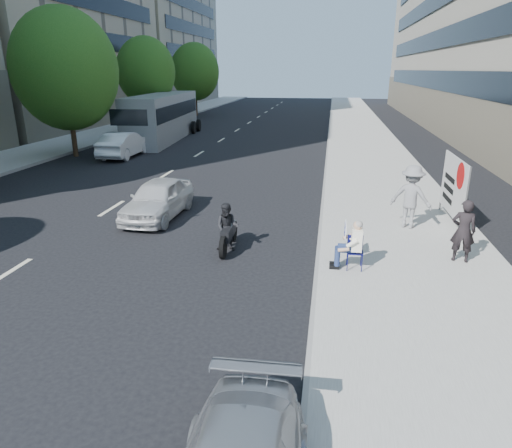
% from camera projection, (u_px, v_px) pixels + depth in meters
% --- Properties ---
extents(ground, '(160.00, 160.00, 0.00)m').
position_uv_depth(ground, '(236.00, 340.00, 8.97)').
color(ground, black).
rests_on(ground, ground).
extents(near_sidewalk, '(5.00, 120.00, 0.15)m').
position_uv_depth(near_sidewalk, '(370.00, 158.00, 27.02)').
color(near_sidewalk, gray).
rests_on(near_sidewalk, ground).
extents(far_sidewalk, '(4.50, 120.00, 0.15)m').
position_uv_depth(far_sidewalk, '(50.00, 148.00, 30.19)').
color(far_sidewalk, gray).
rests_on(far_sidewalk, ground).
extents(far_bldg_north, '(22.00, 28.00, 28.00)m').
position_uv_depth(far_bldg_north, '(120.00, 5.00, 66.98)').
color(far_bldg_north, tan).
rests_on(far_bldg_north, ground).
extents(tree_far_c, '(6.00, 6.00, 8.47)m').
position_uv_depth(tree_far_c, '(65.00, 70.00, 26.26)').
color(tree_far_c, '#382616').
rests_on(tree_far_c, ground).
extents(tree_far_d, '(4.80, 4.80, 7.65)m').
position_uv_depth(tree_far_d, '(146.00, 71.00, 37.52)').
color(tree_far_d, '#382616').
rests_on(tree_far_d, ground).
extents(tree_far_e, '(5.40, 5.40, 7.89)m').
position_uv_depth(tree_far_e, '(195.00, 72.00, 50.64)').
color(tree_far_e, '#382616').
rests_on(tree_far_e, ground).
extents(seated_protester, '(0.83, 1.12, 1.31)m').
position_uv_depth(seated_protester, '(351.00, 242.00, 11.63)').
color(seated_protester, '#121350').
rests_on(seated_protester, near_sidewalk).
extents(jogger, '(1.52, 1.24, 2.04)m').
position_uv_depth(jogger, '(411.00, 197.00, 14.60)').
color(jogger, gray).
rests_on(jogger, near_sidewalk).
extents(pedestrian_woman, '(0.68, 0.51, 1.71)m').
position_uv_depth(pedestrian_woman, '(463.00, 231.00, 12.02)').
color(pedestrian_woman, black).
rests_on(pedestrian_woman, near_sidewalk).
extents(protest_banner, '(0.08, 3.06, 2.20)m').
position_uv_depth(protest_banner, '(454.00, 186.00, 14.98)').
color(protest_banner, '#4C4C4C').
rests_on(protest_banner, near_sidewalk).
extents(white_sedan_near, '(1.73, 4.04, 1.36)m').
position_uv_depth(white_sedan_near, '(158.00, 199.00, 16.21)').
color(white_sedan_near, silver).
rests_on(white_sedan_near, ground).
extents(white_sedan_mid, '(1.67, 4.58, 1.50)m').
position_uv_depth(white_sedan_mid, '(124.00, 144.00, 27.51)').
color(white_sedan_mid, white).
rests_on(white_sedan_mid, ground).
extents(motorcycle, '(0.71, 2.04, 1.42)m').
position_uv_depth(motorcycle, '(228.00, 229.00, 13.23)').
color(motorcycle, black).
rests_on(motorcycle, ground).
extents(bus, '(3.49, 12.22, 3.30)m').
position_uv_depth(bus, '(163.00, 117.00, 34.15)').
color(bus, slate).
rests_on(bus, ground).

